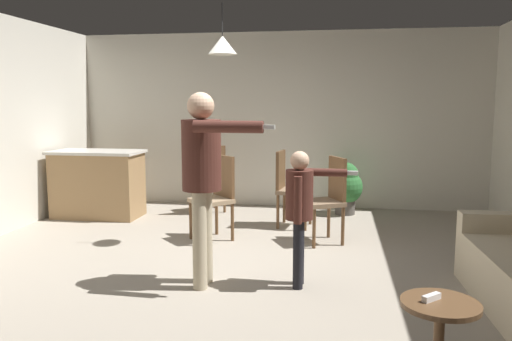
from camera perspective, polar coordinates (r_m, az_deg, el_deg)
name	(u,v)px	position (r m, az deg, el deg)	size (l,w,h in m)	color
ground	(240,270)	(5.01, -1.78, -11.24)	(7.68, 7.68, 0.00)	#9E9384
wall_back	(279,120)	(7.90, 2.63, 5.72)	(6.40, 0.10, 2.70)	silver
kitchen_counter	(98,184)	(7.50, -17.50, -1.43)	(1.26, 0.66, 0.95)	#99754C
side_table_by_couch	(439,334)	(3.16, 20.02, -17.07)	(0.44, 0.44, 0.52)	brown
person_adult	(203,168)	(4.39, -6.01, 0.33)	(0.84, 0.51, 1.72)	tan
person_child	(300,203)	(4.42, 5.07, -3.73)	(0.63, 0.35, 1.21)	black
dining_chair_by_counter	(289,185)	(6.61, 3.77, -1.70)	(0.47, 0.47, 1.00)	brown
dining_chair_near_wall	(328,196)	(5.89, 8.16, -2.92)	(0.57, 0.57, 1.00)	brown
dining_chair_centre_back	(217,194)	(5.99, -4.50, -2.69)	(0.59, 0.59, 1.00)	brown
dining_chair_spare	(210,176)	(7.46, -5.21, -0.63)	(0.59, 0.59, 1.00)	brown
potted_plant_corner	(346,186)	(7.45, 10.12, -1.71)	(0.50, 0.50, 0.76)	#4C4742
spare_remote_on_table	(431,297)	(3.08, 19.27, -13.43)	(0.04, 0.13, 0.04)	white
ceiling_light_pendant	(223,45)	(5.68, -3.81, 14.02)	(0.32, 0.32, 0.55)	silver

